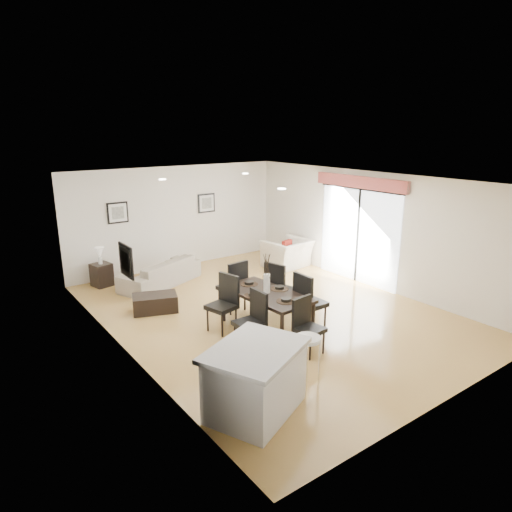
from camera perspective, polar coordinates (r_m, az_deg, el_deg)
ground at (r=9.49m, az=1.49°, el=-6.92°), size 8.00×8.00×0.00m
wall_back at (r=12.39m, az=-9.86°, el=4.79°), size 6.00×0.04×2.70m
wall_front at (r=6.53m, az=23.67°, el=-6.35°), size 6.00×0.04×2.70m
wall_left at (r=7.67m, az=-16.50°, el=-2.42°), size 0.04×8.00×2.70m
wall_right at (r=11.10m, az=13.93°, el=3.29°), size 0.04×8.00×2.70m
ceiling at (r=8.81m, az=1.62°, el=9.51°), size 6.00×8.00×0.02m
sofa at (r=11.18m, az=-11.86°, el=-2.02°), size 2.27×1.58×0.62m
armchair at (r=12.37m, az=3.94°, el=0.33°), size 1.25×1.13×0.75m
courtyard_plant_a at (r=12.81m, az=24.55°, el=-0.81°), size 0.72×0.67×0.63m
courtyard_plant_b at (r=13.86m, az=17.73°, el=1.28°), size 0.43×0.43×0.74m
dining_table at (r=8.44m, az=1.34°, el=-5.05°), size 1.00×1.82×0.73m
dining_chair_wnear at (r=7.81m, az=-0.32°, el=-7.58°), size 0.46×0.46×1.01m
dining_chair_wfar at (r=8.49m, az=-3.90°, el=-5.45°), size 0.58×0.58×1.06m
dining_chair_enear at (r=8.51m, az=6.43°, el=-5.30°), size 0.50×0.50×1.10m
dining_chair_efar at (r=9.12m, az=2.79°, el=-3.74°), size 0.60×0.60×1.10m
dining_chair_head at (r=7.71m, az=6.27°, el=-8.24°), size 0.48×0.48×0.96m
dining_chair_foot at (r=9.30m, az=-2.69°, el=-3.45°), size 0.53×0.53×1.08m
vase at (r=8.31m, az=1.35°, el=-2.61°), size 0.95×1.46×0.74m
coffee_table at (r=9.66m, az=-12.50°, el=-5.75°), size 1.02×0.81×0.36m
side_table at (r=11.48m, az=-18.73°, el=-2.24°), size 0.49×0.49×0.55m
table_lamp at (r=11.34m, az=-18.96°, el=0.33°), size 0.21×0.21×0.40m
cushion at (r=12.16m, az=3.90°, el=1.17°), size 0.36×0.20×0.35m
kitchen_island at (r=6.20m, az=-0.09°, el=-15.17°), size 1.62×1.47×0.93m
bar_stool at (r=6.61m, az=6.47°, el=-10.93°), size 0.37×0.37×0.82m
framed_print_back_left at (r=11.70m, az=-16.91°, el=5.20°), size 0.52×0.04×0.52m
framed_print_back_right at (r=12.72m, az=-6.22°, el=6.59°), size 0.52×0.04×0.52m
framed_print_left_wall at (r=7.41m, az=-15.93°, el=-0.58°), size 0.04×0.52×0.52m
sliding_door at (r=11.19m, az=12.72°, el=5.12°), size 0.12×2.70×2.57m
courtyard at (r=14.18m, az=19.46°, el=3.74°), size 6.00×6.00×2.00m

